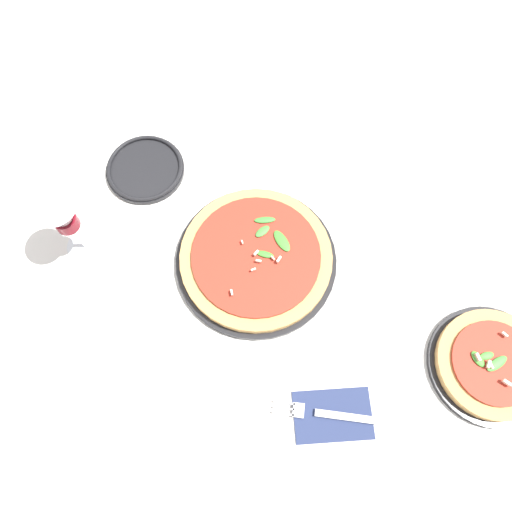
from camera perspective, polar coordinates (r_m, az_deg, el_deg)
name	(u,v)px	position (r m, az deg, el deg)	size (l,w,h in m)	color
ground_plane	(250,267)	(0.94, -0.73, -1.32)	(6.00, 6.00, 0.00)	silver
pizza_arugula_main	(256,259)	(0.93, 0.01, -0.30)	(0.30, 0.30, 0.05)	black
pizza_personal_side	(491,364)	(0.96, 25.24, -11.14)	(0.21, 0.21, 0.05)	black
wine_glass	(63,218)	(0.91, -21.16, 4.03)	(0.08, 0.08, 0.16)	white
napkin	(333,415)	(0.89, 8.78, -17.53)	(0.15, 0.12, 0.01)	navy
fork	(329,414)	(0.88, 8.36, -17.47)	(0.19, 0.03, 0.00)	silver
side_plate_white	(145,169)	(1.05, -12.55, 9.70)	(0.16, 0.16, 0.02)	black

